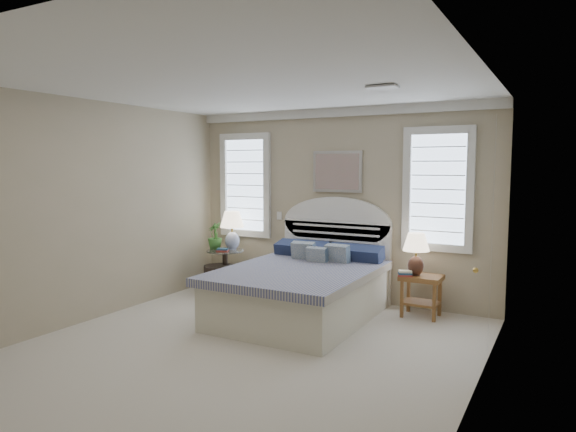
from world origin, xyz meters
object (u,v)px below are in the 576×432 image
at_px(bed, 304,286).
at_px(lamp_left, 232,226).
at_px(floor_pot, 219,279).
at_px(side_table_left, 225,266).
at_px(nightstand_right, 421,287).
at_px(lamp_right, 416,249).

xyz_separation_m(bed, lamp_left, (-1.59, 0.71, 0.60)).
height_order(bed, floor_pot, bed).
bearing_deg(side_table_left, bed, -19.74).
relative_size(floor_pot, lamp_left, 0.77).
bearing_deg(nightstand_right, bed, -151.97).
relative_size(side_table_left, nightstand_right, 1.19).
xyz_separation_m(side_table_left, lamp_right, (2.88, 0.07, 0.47)).
bearing_deg(floor_pot, lamp_left, 72.07).
relative_size(bed, lamp_right, 4.21).
relative_size(side_table_left, lamp_left, 1.07).
height_order(bed, lamp_right, bed).
xyz_separation_m(bed, floor_pot, (-1.67, 0.46, -0.18)).
bearing_deg(nightstand_right, lamp_right, -158.07).
xyz_separation_m(side_table_left, lamp_left, (0.06, 0.11, 0.60)).
height_order(nightstand_right, lamp_left, lamp_left).
relative_size(side_table_left, lamp_right, 1.17).
height_order(side_table_left, lamp_right, lamp_right).
distance_m(bed, side_table_left, 1.75).
bearing_deg(side_table_left, floor_pot, -99.47).
bearing_deg(bed, floor_pot, 164.45).
xyz_separation_m(nightstand_right, floor_pot, (-2.97, -0.23, -0.18)).
distance_m(lamp_left, lamp_right, 2.83).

